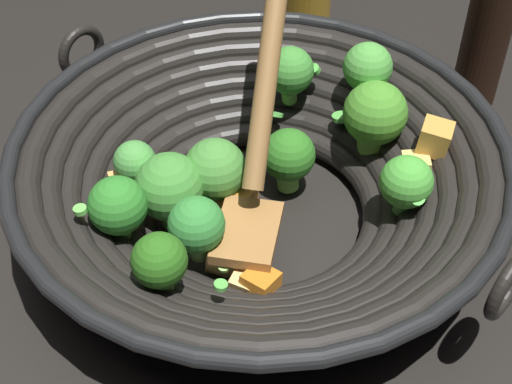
# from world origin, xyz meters

# --- Properties ---
(ground_plane) EXTENTS (4.00, 4.00, 0.00)m
(ground_plane) POSITION_xyz_m (0.00, 0.00, 0.00)
(ground_plane) COLOR black
(wok) EXTENTS (0.45, 0.42, 0.24)m
(wok) POSITION_xyz_m (-0.00, 0.00, 0.06)
(wok) COLOR black
(wok) RESTS_ON ground
(soy_sauce_bottle) EXTENTS (0.05, 0.05, 0.19)m
(soy_sauce_bottle) POSITION_xyz_m (0.14, 0.26, 0.08)
(soy_sauce_bottle) COLOR black
(soy_sauce_bottle) RESTS_ON ground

